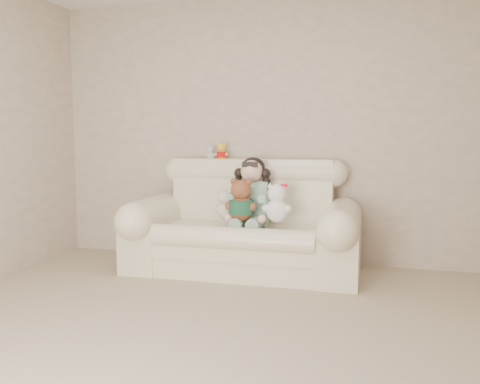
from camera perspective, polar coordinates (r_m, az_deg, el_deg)
name	(u,v)px	position (r m, az deg, el deg)	size (l,w,h in m)	color
floor	(183,369)	(2.85, -6.47, -19.32)	(5.00, 5.00, 0.00)	tan
wall_back	(275,131)	(4.99, 3.95, 6.95)	(4.50, 4.50, 0.00)	tan
sofa	(243,216)	(4.59, 0.32, -2.79)	(2.10, 0.95, 1.03)	beige
seated_child	(252,191)	(4.62, 1.36, 0.12)	(0.39, 0.47, 0.65)	#2E7A53
brown_teddy	(241,196)	(4.42, 0.14, -0.43)	(0.28, 0.22, 0.44)	brown
white_cat	(277,199)	(4.37, 4.22, -0.77)	(0.26, 0.20, 0.41)	white
cream_teddy	(225,202)	(4.50, -1.74, -1.09)	(0.21, 0.16, 0.32)	beige
yellow_mini_bear	(222,150)	(4.97, -2.10, 4.80)	(0.13, 0.10, 0.20)	yellow
grey_mini_plush	(211,151)	(5.03, -3.31, 4.63)	(0.11, 0.09, 0.17)	silver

